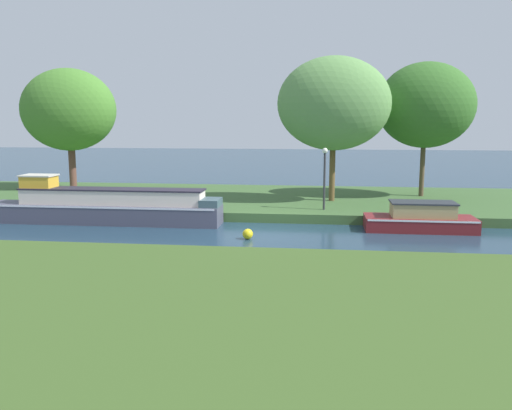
{
  "coord_description": "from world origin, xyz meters",
  "views": [
    {
      "loc": [
        2.17,
        -20.07,
        4.35
      ],
      "look_at": [
        -0.39,
        1.2,
        0.9
      ],
      "focal_mm": 37.23,
      "sensor_mm": 36.0,
      "label": 1
    }
  ],
  "objects": [
    {
      "name": "ground_plane",
      "position": [
        0.0,
        0.0,
        0.0
      ],
      "size": [
        120.0,
        120.0,
        0.0
      ],
      "primitive_type": "plane",
      "color": "#20394C"
    },
    {
      "name": "riverbank_far",
      "position": [
        0.0,
        7.0,
        0.2
      ],
      "size": [
        72.0,
        10.0,
        0.4
      ],
      "primitive_type": "cube",
      "color": "#3C5E30",
      "rests_on": "ground_plane"
    },
    {
      "name": "riverbank_near",
      "position": [
        0.0,
        -9.0,
        0.2
      ],
      "size": [
        72.0,
        10.0,
        0.4
      ],
      "primitive_type": "cube",
      "color": "#3C5824",
      "rests_on": "ground_plane"
    },
    {
      "name": "maroon_barge",
      "position": [
        6.18,
        1.2,
        0.47
      ],
      "size": [
        4.28,
        1.6,
        1.16
      ],
      "color": "maroon",
      "rests_on": "ground_plane"
    },
    {
      "name": "slate_narrowboat",
      "position": [
        -6.84,
        1.2,
        0.7
      ],
      "size": [
        10.08,
        1.47,
        2.03
      ],
      "color": "#48485B",
      "rests_on": "ground_plane"
    },
    {
      "name": "willow_tree_left",
      "position": [
        -11.94,
        8.71,
        4.89
      ],
      "size": [
        5.47,
        3.74,
        6.8
      ],
      "color": "brown",
      "rests_on": "riverbank_far"
    },
    {
      "name": "willow_tree_centre",
      "position": [
        2.79,
        5.8,
        5.1
      ],
      "size": [
        5.39,
        3.65,
        6.93
      ],
      "color": "brown",
      "rests_on": "riverbank_far"
    },
    {
      "name": "willow_tree_right",
      "position": [
        7.48,
        8.15,
        5.07
      ],
      "size": [
        4.91,
        4.11,
        6.85
      ],
      "color": "brown",
      "rests_on": "riverbank_far"
    },
    {
      "name": "lamp_post",
      "position": [
        2.39,
        3.36,
        2.14
      ],
      "size": [
        0.24,
        0.24,
        2.74
      ],
      "color": "#333338",
      "rests_on": "riverbank_far"
    },
    {
      "name": "mooring_post_near",
      "position": [
        -6.95,
        2.72,
        0.83
      ],
      "size": [
        0.16,
        0.16,
        0.87
      ],
      "primitive_type": "cylinder",
      "color": "#532E1E",
      "rests_on": "riverbank_far"
    },
    {
      "name": "channel_buoy",
      "position": [
        -0.41,
        -1.16,
        0.19
      ],
      "size": [
        0.39,
        0.39,
        0.39
      ],
      "primitive_type": "sphere",
      "color": "yellow",
      "rests_on": "ground_plane"
    }
  ]
}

